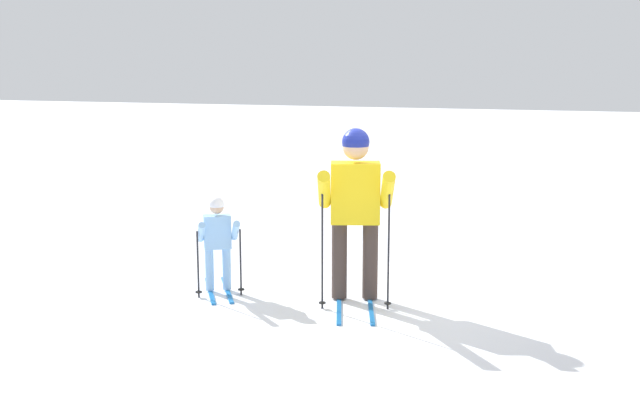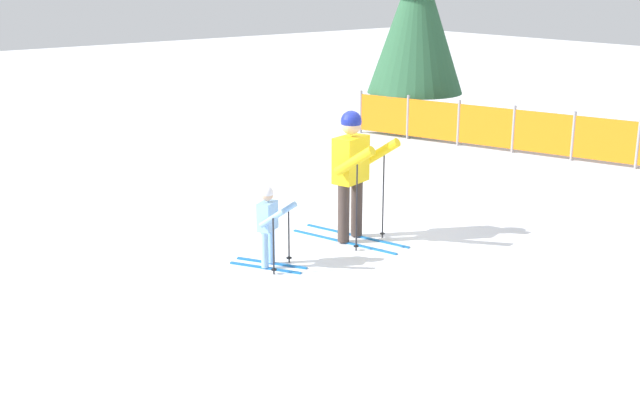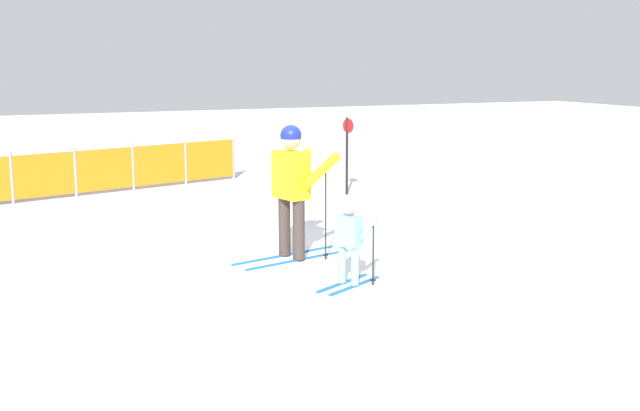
% 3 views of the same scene
% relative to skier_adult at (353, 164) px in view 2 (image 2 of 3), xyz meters
% --- Properties ---
extents(ground_plane, '(60.00, 60.00, 0.00)m').
position_rel_skier_adult_xyz_m(ground_plane, '(-0.17, 0.27, -1.07)').
color(ground_plane, white).
extents(skier_adult, '(1.73, 0.90, 1.79)m').
position_rel_skier_adult_xyz_m(skier_adult, '(0.00, 0.00, 0.00)').
color(skier_adult, '#1966B2').
rests_on(skier_adult, ground_plane).
extents(skier_child, '(0.96, 0.67, 1.04)m').
position_rel_skier_adult_xyz_m(skier_child, '(0.12, -1.48, -0.47)').
color(skier_child, '#1966B2').
rests_on(skier_child, ground_plane).
extents(safety_fence, '(7.05, 2.04, 0.96)m').
position_rel_skier_adult_xyz_m(safety_fence, '(-2.05, 6.15, -0.59)').
color(safety_fence, gray).
rests_on(safety_fence, ground_plane).
extents(conifer_far, '(2.18, 2.18, 4.04)m').
position_rel_skier_adult_xyz_m(conifer_far, '(-5.09, 6.40, 1.43)').
color(conifer_far, '#4C3823').
rests_on(conifer_far, ground_plane).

